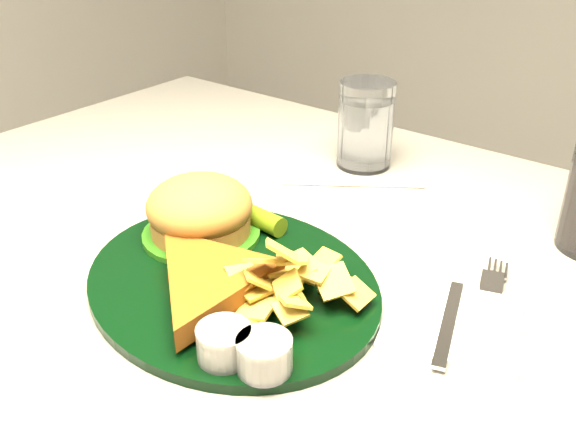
% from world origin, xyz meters
% --- Properties ---
extents(dinner_plate, '(0.39, 0.35, 0.07)m').
position_xyz_m(dinner_plate, '(-0.01, -0.11, 0.79)').
color(dinner_plate, black).
rests_on(dinner_plate, table).
extents(water_glass, '(0.09, 0.09, 0.12)m').
position_xyz_m(water_glass, '(-0.07, 0.24, 0.81)').
color(water_glass, white).
rests_on(water_glass, table).
extents(fork_napkin, '(0.18, 0.21, 0.01)m').
position_xyz_m(fork_napkin, '(0.19, -0.02, 0.76)').
color(fork_napkin, white).
rests_on(fork_napkin, table).
extents(wrapped_straw, '(0.19, 0.16, 0.01)m').
position_xyz_m(wrapped_straw, '(-0.04, 0.17, 0.75)').
color(wrapped_straw, white).
rests_on(wrapped_straw, table).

